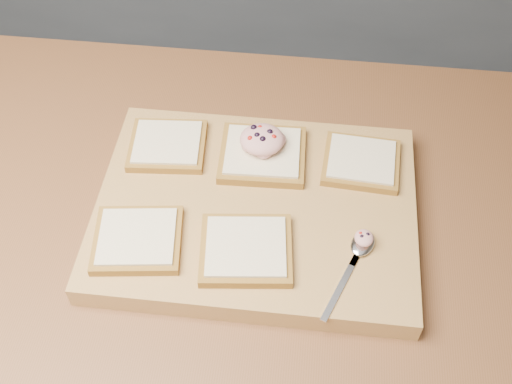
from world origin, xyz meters
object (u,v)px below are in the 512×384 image
at_px(cutting_board, 256,210).
at_px(tuna_salad_dollop, 262,139).
at_px(spoon, 360,250).
at_px(bread_far_center, 263,154).

xyz_separation_m(cutting_board, tuna_salad_dollop, (-0.00, 0.10, 0.05)).
xyz_separation_m(cutting_board, spoon, (0.15, -0.07, 0.02)).
height_order(bread_far_center, spoon, bread_far_center).
relative_size(cutting_board, tuna_salad_dollop, 6.85).
xyz_separation_m(bread_far_center, spoon, (0.15, -0.16, -0.00)).
distance_m(bread_far_center, spoon, 0.22).
bearing_deg(bread_far_center, cutting_board, -90.01).
distance_m(bread_far_center, tuna_salad_dollop, 0.03).
bearing_deg(spoon, tuna_salad_dollop, 132.80).
bearing_deg(bread_far_center, tuna_salad_dollop, 105.14).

